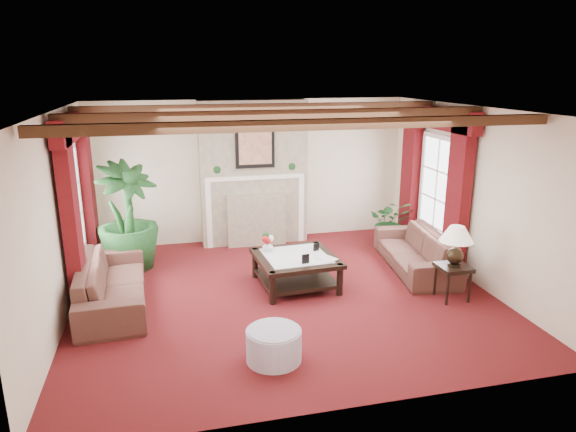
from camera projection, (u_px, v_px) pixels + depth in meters
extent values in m
plane|color=#4B0D0D|center=(284.00, 294.00, 7.63)|extent=(6.00, 6.00, 0.00)
plane|color=white|center=(284.00, 110.00, 6.89)|extent=(6.00, 6.00, 0.00)
cube|color=beige|center=(252.00, 171.00, 9.83)|extent=(6.00, 0.02, 2.70)
cube|color=beige|center=(57.00, 221.00, 6.59)|extent=(0.02, 5.50, 2.70)
cube|color=beige|center=(473.00, 195.00, 7.93)|extent=(0.02, 5.50, 2.70)
imported|color=#340E1C|center=(111.00, 275.00, 7.20)|extent=(2.31, 0.87, 0.88)
imported|color=#340E1C|center=(416.00, 245.00, 8.53)|extent=(2.29, 1.17, 0.83)
imported|color=black|center=(129.00, 240.00, 8.51)|extent=(2.76, 2.78, 1.01)
imported|color=black|center=(390.00, 226.00, 9.78)|extent=(1.31, 1.34, 0.68)
cylinder|color=#A2A0B6|center=(274.00, 345.00, 5.86)|extent=(0.64, 0.64, 0.37)
imported|color=silver|center=(268.00, 246.00, 8.00)|extent=(0.30, 0.30, 0.17)
imported|color=black|center=(322.00, 252.00, 7.56)|extent=(0.23, 0.21, 0.29)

